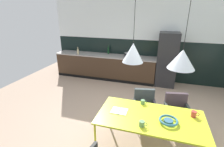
{
  "coord_description": "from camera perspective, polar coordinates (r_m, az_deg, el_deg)",
  "views": [
    {
      "loc": [
        0.75,
        -2.96,
        2.46
      ],
      "look_at": [
        -0.4,
        0.77,
        0.97
      ],
      "focal_mm": 26.63,
      "sensor_mm": 36.0,
      "label": 1
    }
  ],
  "objects": [
    {
      "name": "back_wall_splashback_dark",
      "position": [
        6.3,
        9.67,
        4.75
      ],
      "size": [
        6.62,
        0.12,
        1.48
      ],
      "primitive_type": "cube",
      "color": "black",
      "rests_on": "ground"
    },
    {
      "name": "cooking_pot",
      "position": [
        5.95,
        5.54,
        6.44
      ],
      "size": [
        0.26,
        0.26,
        0.17
      ],
      "color": "black",
      "rests_on": "kitchen_counter"
    },
    {
      "name": "mug_dark_espresso",
      "position": [
        3.22,
        26.3,
        -12.37
      ],
      "size": [
        0.13,
        0.09,
        0.1
      ],
      "color": "#B23D33",
      "rests_on": "dining_table"
    },
    {
      "name": "mug_glass_clear",
      "position": [
        3.31,
        10.56,
        -9.59
      ],
      "size": [
        0.12,
        0.08,
        0.08
      ],
      "color": "#5B8456",
      "rests_on": "dining_table"
    },
    {
      "name": "refrigerator_column",
      "position": [
        5.87,
        18.34,
        4.47
      ],
      "size": [
        0.64,
        0.6,
        1.81
      ],
      "primitive_type": "cube",
      "color": "#232326",
      "rests_on": "ground"
    },
    {
      "name": "open_book",
      "position": [
        3.07,
        2.55,
        -12.7
      ],
      "size": [
        0.28,
        0.22,
        0.02
      ],
      "color": "white",
      "rests_on": "dining_table"
    },
    {
      "name": "dining_table",
      "position": [
        3.03,
        13.0,
        -14.87
      ],
      "size": [
        1.8,
        0.92,
        0.76
      ],
      "color": "#CAD429",
      "rests_on": "ground"
    },
    {
      "name": "armchair_by_stool",
      "position": [
        3.86,
        21.25,
        -10.97
      ],
      "size": [
        0.56,
        0.55,
        0.81
      ],
      "rotation": [
        0.0,
        0.0,
        3.33
      ],
      "color": "#383B3C",
      "rests_on": "ground"
    },
    {
      "name": "pendant_lamp_over_table_far",
      "position": [
        2.63,
        22.85,
        4.55
      ],
      "size": [
        0.4,
        0.4,
        1.25
      ],
      "color": "black"
    },
    {
      "name": "pendant_lamp_over_table_near",
      "position": [
        2.63,
        7.22,
        7.1
      ],
      "size": [
        0.33,
        0.33,
        1.21
      ],
      "color": "black"
    },
    {
      "name": "ground_plane",
      "position": [
        3.93,
        2.39,
        -17.94
      ],
      "size": [
        8.61,
        8.61,
        0.0
      ],
      "primitive_type": "plane",
      "color": "tan"
    },
    {
      "name": "back_wall_panel_upper",
      "position": [
        6.07,
        10.55,
        18.25
      ],
      "size": [
        6.62,
        0.12,
        1.48
      ],
      "primitive_type": "cube",
      "color": "silver",
      "rests_on": "back_wall_splashback_dark"
    },
    {
      "name": "mug_tall_blue",
      "position": [
        2.75,
        10.27,
        -16.62
      ],
      "size": [
        0.13,
        0.09,
        0.09
      ],
      "color": "#5B8456",
      "rests_on": "dining_table"
    },
    {
      "name": "armchair_head_of_table",
      "position": [
        3.87,
        11.02,
        -10.06
      ],
      "size": [
        0.56,
        0.55,
        0.8
      ],
      "rotation": [
        0.0,
        0.0,
        3.34
      ],
      "color": "#383B3C",
      "rests_on": "ground"
    },
    {
      "name": "fruit_bowl",
      "position": [
        2.93,
        18.83,
        -15.07
      ],
      "size": [
        0.3,
        0.3,
        0.06
      ],
      "color": "#33607F",
      "rests_on": "dining_table"
    },
    {
      "name": "bottle_vinegar_dark",
      "position": [
        6.31,
        -1.25,
        7.9
      ],
      "size": [
        0.07,
        0.07,
        0.33
      ],
      "color": "#0F3319",
      "rests_on": "kitchen_counter"
    },
    {
      "name": "bottle_wine_green",
      "position": [
        6.37,
        -11.58,
        7.39
      ],
      "size": [
        0.07,
        0.07,
        0.28
      ],
      "color": "tan",
      "rests_on": "kitchen_counter"
    },
    {
      "name": "kitchen_counter",
      "position": [
        6.34,
        -2.5,
        2.44
      ],
      "size": [
        3.78,
        0.63,
        0.91
      ],
      "color": "#3B291B",
      "rests_on": "ground"
    }
  ]
}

